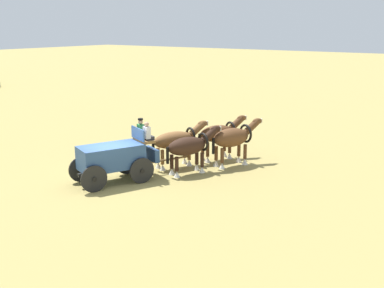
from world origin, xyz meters
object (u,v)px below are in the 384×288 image
(show_wagon, at_px, (114,157))
(draft_horse_lead_off, at_px, (233,138))
(draft_horse_rear_near, at_px, (176,141))
(draft_horse_lead_near, at_px, (219,134))
(draft_horse_rear_off, at_px, (190,147))

(show_wagon, xyz_separation_m, draft_horse_lead_off, (5.42, -3.05, 0.21))
(draft_horse_rear_near, distance_m, draft_horse_lead_near, 2.60)
(show_wagon, xyz_separation_m, draft_horse_rear_near, (3.57, -0.83, 0.15))
(draft_horse_lead_off, bearing_deg, show_wagon, 150.64)
(draft_horse_rear_off, bearing_deg, draft_horse_lead_off, -23.36)
(draft_horse_lead_near, relative_size, draft_horse_lead_off, 0.98)
(draft_horse_rear_near, relative_size, draft_horse_rear_off, 1.05)
(draft_horse_rear_near, distance_m, draft_horse_lead_off, 2.89)
(show_wagon, distance_m, draft_horse_lead_near, 6.24)
(draft_horse_lead_off, bearing_deg, draft_horse_rear_off, 156.64)
(show_wagon, height_order, draft_horse_rear_off, show_wagon)
(draft_horse_rear_near, height_order, draft_horse_rear_off, draft_horse_rear_near)
(draft_horse_rear_near, xyz_separation_m, draft_horse_lead_near, (2.38, -1.03, 0.02))
(draft_horse_lead_off, bearing_deg, draft_horse_rear_near, 129.90)
(draft_horse_rear_near, height_order, draft_horse_lead_off, draft_horse_lead_off)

